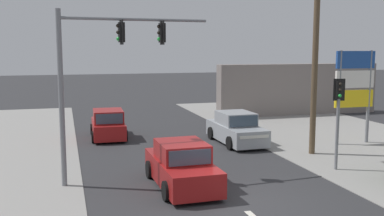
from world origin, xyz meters
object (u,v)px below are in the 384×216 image
utility_pole_midground_right (313,33)px  shopping_plaza_sign (354,84)px  pedestal_signal_right_kerb (338,109)px  sedan_kerbside_parked (236,129)px  traffic_signal_mast (99,65)px  hatchback_receding_far (108,125)px  sedan_crossing_left (182,166)px

utility_pole_midground_right → shopping_plaza_sign: 4.24m
pedestal_signal_right_kerb → sedan_kerbside_parked: size_ratio=0.83×
traffic_signal_mast → utility_pole_midground_right: bearing=10.8°
traffic_signal_mast → hatchback_receding_far: 8.64m
shopping_plaza_sign → sedan_kerbside_parked: shopping_plaza_sign is taller
utility_pole_midground_right → traffic_signal_mast: 9.49m
traffic_signal_mast → sedan_kerbside_parked: size_ratio=1.40×
shopping_plaza_sign → hatchback_receding_far: shopping_plaza_sign is taller
utility_pole_midground_right → hatchback_receding_far: bearing=143.6°
sedan_crossing_left → hatchback_receding_far: sedan_crossing_left is taller
sedan_crossing_left → sedan_kerbside_parked: size_ratio=1.00×
utility_pole_midground_right → pedestal_signal_right_kerb: bearing=-98.1°
utility_pole_midground_right → traffic_signal_mast: (-9.25, -1.76, -1.23)m
traffic_signal_mast → pedestal_signal_right_kerb: 9.08m
sedan_crossing_left → hatchback_receding_far: 9.22m
hatchback_receding_far → shopping_plaza_sign: bearing=-22.2°
pedestal_signal_right_kerb → hatchback_receding_far: (-7.92, 8.72, -1.71)m
pedestal_signal_right_kerb → sedan_kerbside_parked: pedestal_signal_right_kerb is taller
sedan_crossing_left → pedestal_signal_right_kerb: bearing=3.3°
utility_pole_midground_right → sedan_crossing_left: size_ratio=2.35×
shopping_plaza_sign → sedan_kerbside_parked: 6.18m
traffic_signal_mast → sedan_kerbside_parked: 9.17m
shopping_plaza_sign → sedan_crossing_left: shopping_plaza_sign is taller
pedestal_signal_right_kerb → hatchback_receding_far: size_ratio=0.97×
sedan_kerbside_parked → pedestal_signal_right_kerb: bearing=-71.5°
sedan_crossing_left → hatchback_receding_far: (-1.62, 9.08, -0.00)m
sedan_kerbside_parked → utility_pole_midground_right: bearing=-53.7°
sedan_kerbside_parked → hatchback_receding_far: bearing=153.5°
sedan_kerbside_parked → hatchback_receding_far: size_ratio=1.16×
shopping_plaza_sign → sedan_kerbside_parked: bearing=162.8°
traffic_signal_mast → pedestal_signal_right_kerb: bearing=-5.5°
traffic_signal_mast → hatchback_receding_far: bearing=83.1°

